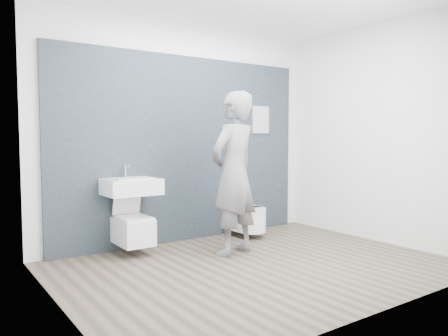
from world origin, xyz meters
TOP-DOWN VIEW (x-y plane):
  - ground at (0.00, 0.00)m, footprint 4.00×4.00m
  - room_shell at (0.00, 0.00)m, footprint 4.00×4.00m
  - tile_wall at (0.00, 1.47)m, footprint 3.60×0.06m
  - washbasin at (-0.88, 1.21)m, footprint 0.62×0.46m
  - toilet_square at (-0.88, 1.19)m, footprint 0.36×0.52m
  - toilet_rounded at (0.76, 1.13)m, footprint 0.36×0.61m
  - info_placard at (1.23, 1.43)m, footprint 0.29×0.03m
  - visitor at (0.08, 0.52)m, footprint 0.78×0.62m

SIDE VIEW (x-z plane):
  - ground at x=0.00m, z-range 0.00..0.00m
  - tile_wall at x=0.00m, z-range -1.20..1.20m
  - info_placard at x=1.23m, z-range -0.20..0.20m
  - toilet_rounded at x=0.76m, z-range 0.08..0.41m
  - toilet_square at x=-0.88m, z-range -0.05..0.64m
  - washbasin at x=-0.88m, z-range 0.56..1.02m
  - visitor at x=0.08m, z-range 0.00..1.88m
  - room_shell at x=0.00m, z-range -0.26..3.74m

